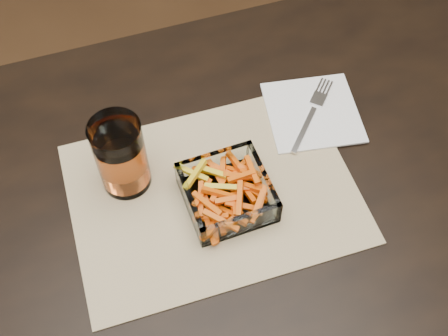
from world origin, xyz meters
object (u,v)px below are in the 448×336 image
Objects in this scene: dining_table at (242,242)px; tumbler at (121,157)px; glass_bowl at (227,194)px; fork at (312,112)px.

tumbler reaches higher than dining_table.
glass_bowl is 0.17m from tumbler.
dining_table is at bearing -66.75° from glass_bowl.
tumbler reaches higher than fork.
tumbler is 0.99× the size of fork.
tumbler reaches higher than glass_bowl.
fork is (0.34, 0.03, -0.06)m from tumbler.
fork is at bearing 30.75° from glass_bowl.
glass_bowl is 0.94× the size of fork.
dining_table is 11.54× the size of tumbler.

